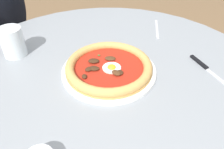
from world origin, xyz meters
The scene contains 6 objects.
dining_table centered at (0.00, 0.00, 0.58)m, with size 1.06×1.06×0.72m.
pizza_on_plate centered at (0.00, -0.01, 0.73)m, with size 0.29×0.29×0.04m.
water_glass centered at (0.34, -0.01, 0.76)m, with size 0.08×0.08×0.10m.
steak_knife centered at (-0.29, -0.12, 0.72)m, with size 0.13×0.15×0.01m.
fork_utensil centered at (-0.10, -0.34, 0.72)m, with size 0.04×0.16×0.00m.
diner_person centered at (0.72, -0.32, 0.53)m, with size 0.46×0.49×1.18m.
Camera 1 is at (-0.17, 0.50, 1.14)m, focal length 35.23 mm.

